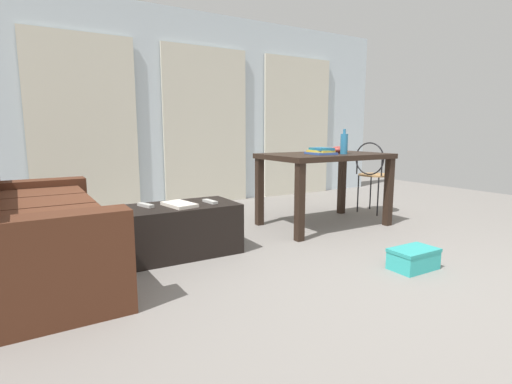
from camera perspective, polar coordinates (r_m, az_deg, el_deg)
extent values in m
plane|color=gray|center=(3.55, 6.50, -6.93)|extent=(8.54, 8.54, 0.00)
cube|color=silver|center=(5.32, -7.77, 11.88)|extent=(5.88, 0.10, 2.49)
cube|color=beige|center=(4.85, -24.11, 8.90)|extent=(1.18, 0.03, 2.06)
cube|color=beige|center=(5.24, -7.35, 9.56)|extent=(1.18, 0.03, 2.06)
cube|color=beige|center=(5.99, 6.16, 9.51)|extent=(1.18, 0.03, 2.06)
cube|color=#4C2819|center=(2.98, -29.44, -7.07)|extent=(0.87, 1.79, 0.41)
cube|color=#4C2819|center=(3.70, -30.34, 0.31)|extent=(0.83, 0.22, 0.16)
cube|color=#4C2819|center=(2.15, -29.06, -5.09)|extent=(0.83, 0.22, 0.16)
cube|color=#552D1C|center=(3.38, -29.29, -0.80)|extent=(0.59, 0.45, 0.10)
cube|color=#552D1C|center=(2.92, -28.85, -2.12)|extent=(0.59, 0.45, 0.10)
cube|color=#552D1C|center=(2.47, -28.26, -3.93)|extent=(0.59, 0.45, 0.10)
cube|color=black|center=(3.13, -11.00, -5.46)|extent=(0.87, 0.49, 0.40)
cube|color=black|center=(3.99, 10.17, 5.28)|extent=(1.24, 0.79, 0.05)
cube|color=black|center=(3.42, 6.49, -1.57)|extent=(0.07, 0.07, 0.70)
cube|color=black|center=(4.19, 19.05, -0.04)|extent=(0.07, 0.07, 0.70)
cube|color=black|center=(3.98, 0.51, 0.00)|extent=(0.07, 0.07, 0.70)
cube|color=black|center=(4.66, 12.60, 1.12)|extent=(0.07, 0.07, 0.70)
cylinder|color=#B7844C|center=(4.80, 17.22, 2.44)|extent=(0.39, 0.39, 0.02)
cylinder|color=black|center=(4.88, 19.28, -0.31)|extent=(0.02, 0.02, 0.45)
cylinder|color=black|center=(5.02, 16.61, 0.07)|extent=(0.02, 0.02, 0.45)
cylinder|color=black|center=(4.65, 17.62, -0.67)|extent=(0.02, 0.02, 0.45)
cylinder|color=black|center=(4.79, 14.88, -0.26)|extent=(0.02, 0.02, 0.45)
torus|color=black|center=(4.67, 16.46, 4.76)|extent=(0.09, 0.38, 0.38)
cylinder|color=black|center=(4.59, 18.14, 3.41)|extent=(0.02, 0.02, 0.19)
cylinder|color=black|center=(4.77, 14.74, 3.75)|extent=(0.02, 0.02, 0.19)
cylinder|color=teal|center=(3.92, 12.92, 6.94)|extent=(0.07, 0.07, 0.20)
cylinder|color=teal|center=(3.92, 12.98, 8.74)|extent=(0.03, 0.03, 0.05)
ellipsoid|color=#9E3833|center=(4.09, 12.08, 6.15)|extent=(0.15, 0.15, 0.07)
cube|color=#33519E|center=(3.84, 9.58, 5.68)|extent=(0.25, 0.30, 0.02)
cube|color=gold|center=(3.84, 9.57, 5.98)|extent=(0.18, 0.25, 0.02)
cube|color=#1E668C|center=(3.84, 9.69, 6.31)|extent=(0.19, 0.24, 0.02)
cube|color=#9EA0A5|center=(4.37, 12.68, 5.87)|extent=(0.06, 0.04, 0.00)
torus|color=orange|center=(4.38, 13.33, 5.86)|extent=(0.03, 0.03, 0.00)
cube|color=#9EA0A5|center=(4.38, 12.67, 5.88)|extent=(0.05, 0.06, 0.00)
torus|color=orange|center=(4.37, 13.33, 5.85)|extent=(0.03, 0.03, 0.00)
cube|color=#B7B7B2|center=(3.07, -16.04, -1.90)|extent=(0.10, 0.17, 0.02)
cube|color=#B7B7B2|center=(3.14, -6.82, -1.40)|extent=(0.07, 0.17, 0.02)
cube|color=silver|center=(3.03, -11.29, -1.82)|extent=(0.22, 0.32, 0.03)
cube|color=#33B2AD|center=(2.99, 22.28, -9.36)|extent=(0.33, 0.21, 0.13)
cube|color=teal|center=(2.97, 22.37, -7.98)|extent=(0.34, 0.21, 0.02)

